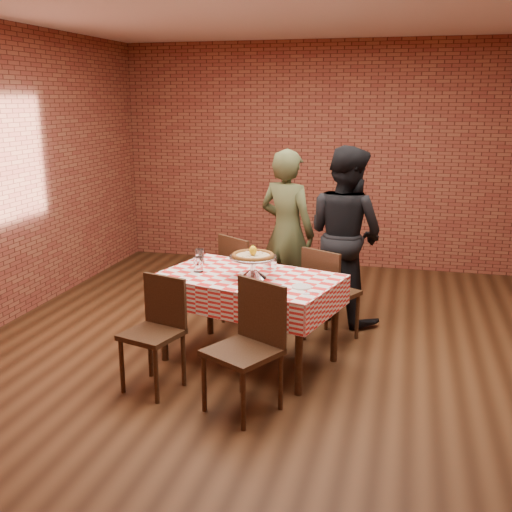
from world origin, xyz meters
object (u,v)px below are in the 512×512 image
at_px(condiment_caddy, 270,262).
at_px(pizza, 253,256).
at_px(table, 249,319).
at_px(water_glass_right, 200,256).
at_px(water_glass_left, 198,264).
at_px(chair_near_left, 152,336).
at_px(chair_far_right, 332,294).
at_px(diner_black, 345,235).
at_px(chair_far_left, 249,279).
at_px(pizza_stand, 253,267).
at_px(diner_olive, 287,232).
at_px(chair_near_right, 242,350).

bearing_deg(condiment_caddy, pizza, -78.20).
height_order(table, condiment_caddy, condiment_caddy).
distance_m(table, water_glass_right, 0.74).
xyz_separation_m(water_glass_left, chair_near_left, (-0.13, -0.70, -0.39)).
xyz_separation_m(chair_far_right, diner_black, (0.04, 0.60, 0.43)).
bearing_deg(condiment_caddy, chair_far_left, 146.23).
xyz_separation_m(pizza_stand, water_glass_right, (-0.57, 0.31, -0.02)).
relative_size(water_glass_left, diner_olive, 0.08).
bearing_deg(pizza, table, 137.14).
relative_size(pizza, diner_olive, 0.20).
height_order(condiment_caddy, diner_olive, diner_olive).
xyz_separation_m(table, water_glass_right, (-0.52, 0.27, 0.45)).
xyz_separation_m(water_glass_right, condiment_caddy, (0.65, -0.03, -0.00)).
bearing_deg(chair_far_right, condiment_caddy, 67.09).
bearing_deg(pizza_stand, water_glass_right, 151.27).
xyz_separation_m(diner_olive, diner_black, (0.60, -0.07, 0.02)).
distance_m(chair_far_left, diner_olive, 0.66).
height_order(chair_near_left, diner_black, diner_black).
height_order(chair_far_left, diner_olive, diner_olive).
bearing_deg(table, chair_far_left, 105.18).
bearing_deg(pizza_stand, table, 137.14).
relative_size(condiment_caddy, diner_olive, 0.07).
height_order(condiment_caddy, chair_far_right, chair_far_right).
height_order(water_glass_left, condiment_caddy, water_glass_left).
relative_size(chair_near_right, diner_black, 0.53).
height_order(condiment_caddy, diner_black, diner_black).
relative_size(pizza_stand, water_glass_left, 3.10).
relative_size(condiment_caddy, chair_near_left, 0.15).
distance_m(table, diner_black, 1.49).
xyz_separation_m(water_glass_left, water_glass_right, (-0.08, 0.26, 0.00)).
xyz_separation_m(condiment_caddy, chair_far_left, (-0.36, 0.63, -0.37)).
bearing_deg(chair_far_left, chair_far_right, -161.53).
relative_size(chair_near_right, chair_far_right, 1.05).
bearing_deg(chair_far_right, pizza, 78.20).
bearing_deg(chair_far_right, water_glass_right, 45.95).
bearing_deg(chair_near_right, chair_near_left, -163.05).
bearing_deg(condiment_caddy, chair_far_right, 66.04).
relative_size(water_glass_right, diner_black, 0.07).
bearing_deg(pizza, chair_far_left, 107.15).
bearing_deg(condiment_caddy, water_glass_left, -131.12).
xyz_separation_m(pizza_stand, diner_black, (0.61, 1.28, 0.03)).
xyz_separation_m(table, chair_near_right, (0.17, -0.84, 0.09)).
height_order(water_glass_right, condiment_caddy, water_glass_right).
xyz_separation_m(pizza, diner_olive, (0.01, 1.35, -0.09)).
bearing_deg(diner_black, diner_olive, 27.80).
distance_m(chair_near_right, chair_far_right, 1.55).
xyz_separation_m(water_glass_left, diner_olive, (0.50, 1.30, 0.03)).
bearing_deg(diner_olive, pizza_stand, 110.70).
height_order(pizza, chair_far_left, pizza).
bearing_deg(table, water_glass_right, 152.75).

